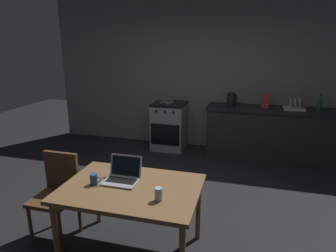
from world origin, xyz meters
TOP-DOWN VIEW (x-y plane):
  - ground_plane at (0.00, 0.00)m, footprint 12.00×12.00m
  - back_wall at (0.30, 2.61)m, footprint 6.40×0.10m
  - kitchen_counter at (1.31, 2.26)m, footprint 2.16×0.64m
  - stove_oven at (-0.49, 2.25)m, footprint 0.60×0.62m
  - dining_table at (-0.06, -0.72)m, footprint 1.26×0.88m
  - chair at (-0.91, -0.65)m, footprint 0.40×0.40m
  - laptop at (-0.18, -0.63)m, footprint 0.32×0.28m
  - electric_kettle at (0.64, 2.26)m, footprint 0.18×0.15m
  - bottle at (2.05, 2.21)m, footprint 0.07×0.07m
  - frying_pan at (-0.55, 2.23)m, footprint 0.27×0.45m
  - coffee_mug at (-0.41, -0.77)m, footprint 0.11×0.07m
  - drinking_glass at (0.26, -0.89)m, footprint 0.07×0.07m
  - cereal_box at (1.21, 2.28)m, footprint 0.13×0.05m
  - dish_rack at (1.68, 2.26)m, footprint 0.34×0.26m

SIDE VIEW (x-z plane):
  - ground_plane at x=0.00m, z-range 0.00..0.00m
  - stove_oven at x=-0.49m, z-range 0.00..0.89m
  - kitchen_counter at x=1.31m, z-range 0.00..0.89m
  - chair at x=-0.91m, z-range 0.07..0.97m
  - dining_table at x=-0.06m, z-range 0.29..1.00m
  - laptop at x=-0.18m, z-range 0.65..0.87m
  - coffee_mug at x=-0.41m, z-range 0.71..0.82m
  - drinking_glass at x=0.26m, z-range 0.71..0.83m
  - frying_pan at x=-0.55m, z-range 0.89..0.94m
  - dish_rack at x=1.68m, z-range 0.83..1.04m
  - electric_kettle at x=0.64m, z-range 0.89..1.13m
  - cereal_box at x=1.21m, z-range 0.89..1.13m
  - bottle at x=2.05m, z-range 0.88..1.17m
  - back_wall at x=0.30m, z-range 0.00..2.80m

